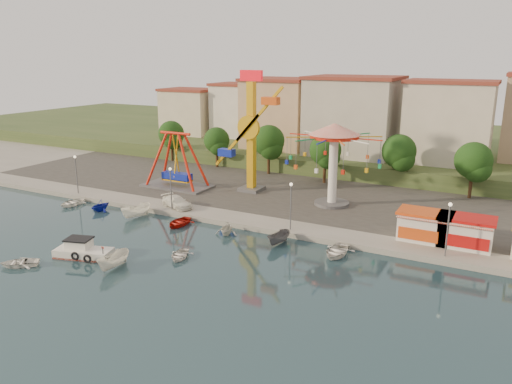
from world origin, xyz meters
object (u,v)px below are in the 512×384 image
Objects in this scene: kamikaze_tower at (253,135)px; rowboat_a at (179,255)px; wave_swinger at (334,146)px; van at (177,202)px; pirate_ship_ride at (176,161)px; cabin_motorboat at (83,252)px; skiff at (114,261)px.

rowboat_a is at bearing -79.39° from kamikaze_tower.
wave_swinger is 3.71× the size of rowboat_a.
pirate_ship_ride is at bearing 56.26° from van.
cabin_motorboat is (-4.21, -27.21, -7.95)m from kamikaze_tower.
wave_swinger is at bearing 41.83° from cabin_motorboat.
pirate_ship_ride is at bearing -164.78° from kamikaze_tower.
cabin_motorboat is at bearing -157.83° from van.
rowboat_a is (15.14, -20.18, -4.07)m from pirate_ship_ride.
kamikaze_tower is at bearing 64.74° from cabin_motorboat.
cabin_motorboat is at bearing -121.70° from wave_swinger.
cabin_motorboat is 4.73m from skiff.
rowboat_a is 6.18m from skiff.
pirate_ship_ride is 2.56× the size of skiff.
wave_swinger is 2.43× the size of van.
pirate_ship_ride is at bearing 112.95° from skiff.
pirate_ship_ride is 27.65m from skiff.
pirate_ship_ride is 0.86× the size of wave_swinger.
kamikaze_tower is 14.09m from van.
pirate_ship_ride reaches higher than skiff.
rowboat_a is (8.54, 4.09, -0.20)m from cabin_motorboat.
cabin_motorboat is at bearing -98.79° from kamikaze_tower.
cabin_motorboat is 1.24× the size of van.
skiff is (0.46, -27.92, -7.72)m from kamikaze_tower.
cabin_motorboat is 16.12m from van.
kamikaze_tower is 24.89m from rowboat_a.
van reaches higher than cabin_motorboat.
wave_swinger is 24.62m from rowboat_a.
wave_swinger is at bearing 4.70° from pirate_ship_ride.
kamikaze_tower is at bearing 15.22° from pirate_ship_ride.
rowboat_a is at bearing -109.03° from wave_swinger.
cabin_motorboat is 9.47m from rowboat_a.
van is at bearing 75.70° from cabin_motorboat.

